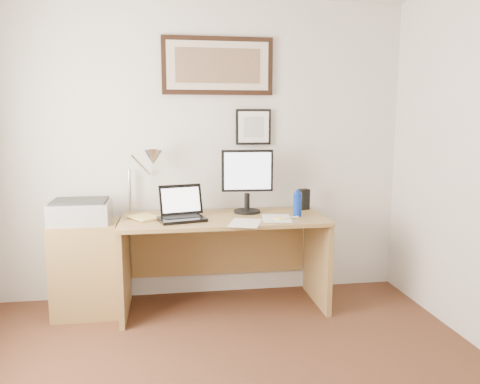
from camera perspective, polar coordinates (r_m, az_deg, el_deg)
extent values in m
cube|color=silver|center=(3.99, -4.84, 5.02)|extent=(3.50, 0.02, 2.50)
cube|color=olive|center=(3.88, -18.17, -8.82)|extent=(0.50, 0.40, 0.73)
cylinder|color=#0C2F9C|center=(3.74, 7.01, -1.52)|extent=(0.07, 0.07, 0.19)
cylinder|color=#0C2F9C|center=(3.72, 7.04, 0.08)|extent=(0.03, 0.03, 0.02)
cube|color=black|center=(4.03, 7.80, -0.88)|extent=(0.10, 0.09, 0.18)
cube|color=white|center=(3.49, 0.63, -3.79)|extent=(0.30, 0.36, 0.00)
cube|color=white|center=(3.65, 4.48, -3.21)|extent=(0.27, 0.34, 0.00)
cube|color=#FFF078|center=(3.63, 4.92, -3.23)|extent=(0.11, 0.11, 0.01)
cylinder|color=white|center=(3.66, 6.20, -3.14)|extent=(0.14, 0.06, 0.02)
imported|color=#E2CD6A|center=(3.66, -12.78, -3.25)|extent=(0.29, 0.31, 0.02)
cube|color=olive|center=(3.71, -2.03, -3.28)|extent=(1.60, 0.70, 0.03)
cube|color=olive|center=(3.80, -13.92, -9.10)|extent=(0.04, 0.65, 0.72)
cube|color=olive|center=(3.97, 9.38, -8.19)|extent=(0.04, 0.65, 0.72)
cube|color=olive|center=(4.09, -2.55, -6.22)|extent=(1.50, 0.03, 0.55)
cube|color=black|center=(3.59, -7.11, -3.31)|extent=(0.39, 0.32, 0.02)
cube|color=black|center=(3.62, -7.13, -2.99)|extent=(0.30, 0.20, 0.00)
cube|color=black|center=(3.70, -7.21, -0.93)|extent=(0.35, 0.16, 0.23)
cube|color=white|center=(3.69, -7.21, -0.95)|extent=(0.30, 0.13, 0.18)
cylinder|color=black|center=(3.87, 0.86, -2.38)|extent=(0.22, 0.22, 0.02)
cylinder|color=black|center=(3.86, 0.86, -1.21)|extent=(0.04, 0.04, 0.14)
cube|color=black|center=(3.81, 0.89, 2.61)|extent=(0.42, 0.06, 0.34)
cube|color=silver|center=(3.79, 0.94, 2.58)|extent=(0.38, 0.02, 0.30)
cube|color=#A0A0A2|center=(3.78, -18.87, -2.37)|extent=(0.44, 0.34, 0.16)
cube|color=#2F2F2F|center=(3.76, -18.94, -1.02)|extent=(0.40, 0.30, 0.02)
cylinder|color=silver|center=(3.95, -13.28, 0.11)|extent=(0.02, 0.02, 0.36)
cylinder|color=silver|center=(3.85, -11.98, 3.24)|extent=(0.15, 0.23, 0.19)
cone|color=silver|center=(3.79, -10.54, 4.10)|extent=(0.16, 0.18, 0.15)
cube|color=black|center=(3.99, -2.73, 15.11)|extent=(0.92, 0.03, 0.47)
cube|color=beige|center=(3.97, -2.70, 15.14)|extent=(0.84, 0.01, 0.39)
cube|color=brown|center=(3.97, -2.69, 15.15)|extent=(0.70, 0.00, 0.28)
cube|color=black|center=(4.01, 1.63, 7.93)|extent=(0.30, 0.02, 0.30)
cube|color=white|center=(4.00, 1.67, 7.93)|extent=(0.26, 0.00, 0.26)
cube|color=#ACB2B6|center=(3.99, 1.68, 7.93)|extent=(0.17, 0.00, 0.17)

